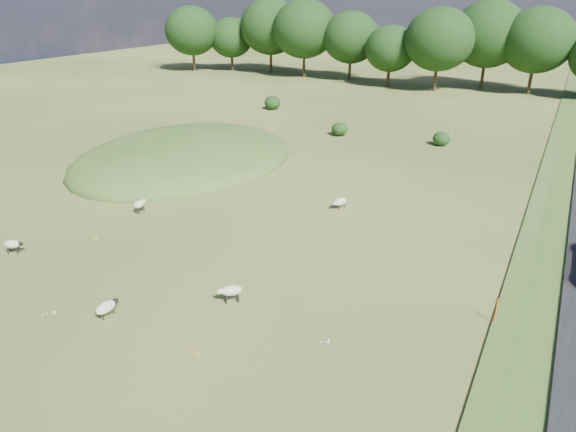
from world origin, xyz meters
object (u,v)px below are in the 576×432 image
object	(u,v)px
marker_post	(496,311)
sheep_4	(140,204)
sheep_3	(231,291)
sheep_1	(340,202)
sheep_0	(13,244)
sheep_2	(106,307)

from	to	relation	value
marker_post	sheep_4	size ratio (longest dim) A/B	1.08
sheep_3	marker_post	bearing A→B (deg)	156.45
sheep_1	sheep_3	xyz separation A→B (m)	(0.06, -12.11, 0.14)
sheep_1	sheep_4	bearing A→B (deg)	-40.30
marker_post	sheep_0	world-z (taller)	marker_post
sheep_0	sheep_3	distance (m)	12.66
marker_post	sheep_4	bearing A→B (deg)	175.44
sheep_1	sheep_0	bearing A→B (deg)	-24.27
sheep_1	sheep_2	distance (m)	16.01
sheep_0	sheep_4	world-z (taller)	sheep_4
marker_post	sheep_3	world-z (taller)	marker_post
sheep_0	sheep_1	world-z (taller)	sheep_0
sheep_2	marker_post	bearing A→B (deg)	-60.46
sheep_0	sheep_4	distance (m)	7.49
sheep_1	marker_post	bearing A→B (deg)	69.73
sheep_3	sheep_2	bearing A→B (deg)	-3.44
sheep_0	sheep_3	bearing A→B (deg)	-19.57
sheep_0	sheep_3	size ratio (longest dim) A/B	1.01
sheep_0	sheep_2	distance (m)	8.74
sheep_1	sheep_2	xyz separation A→B (m)	(-3.93, -15.52, -0.00)
sheep_1	sheep_3	distance (m)	12.12
marker_post	sheep_1	distance (m)	13.33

